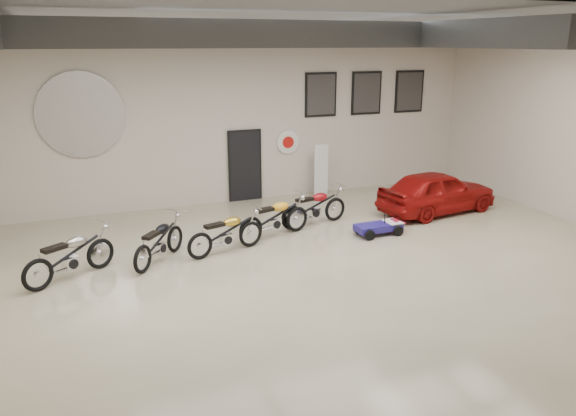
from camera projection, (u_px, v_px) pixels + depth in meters
name	position (u px, v px, depth m)	size (l,w,h in m)	color
floor	(309.00, 273.00, 11.76)	(16.00, 12.00, 0.01)	#B9B08D
ceiling	(312.00, 23.00, 10.34)	(16.00, 12.00, 0.01)	gray
back_wall	(227.00, 119.00, 16.39)	(16.00, 0.02, 5.00)	beige
ceiling_beams	(312.00, 37.00, 10.41)	(15.80, 11.80, 0.32)	slate
door	(245.00, 166.00, 16.93)	(0.92, 0.08, 2.10)	black
logo_plaque	(81.00, 115.00, 14.83)	(2.30, 0.06, 1.16)	silver
poster_left	(321.00, 95.00, 17.25)	(1.05, 0.08, 1.35)	black
poster_mid	(366.00, 93.00, 17.83)	(1.05, 0.08, 1.35)	black
poster_right	(409.00, 91.00, 18.40)	(1.05, 0.08, 1.35)	black
oil_sign	(288.00, 142.00, 17.25)	(0.72, 0.10, 0.72)	white
banner_stand	(321.00, 169.00, 17.42)	(0.47, 0.19, 1.71)	white
motorcycle_silver	(69.00, 255.00, 11.34)	(2.04, 0.63, 1.06)	silver
motorcycle_black	(159.00, 241.00, 12.25)	(1.90, 0.59, 0.99)	silver
motorcycle_gold	(226.00, 232.00, 12.78)	(1.92, 0.60, 1.00)	silver
motorcycle_yellow	(274.00, 217.00, 13.82)	(2.01, 0.62, 1.05)	silver
motorcycle_red	(314.00, 206.00, 14.73)	(1.98, 0.61, 1.03)	silver
go_kart	(383.00, 224.00, 14.10)	(1.46, 0.66, 0.53)	navy
vintage_car	(437.00, 192.00, 15.80)	(3.57, 1.44, 1.22)	maroon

